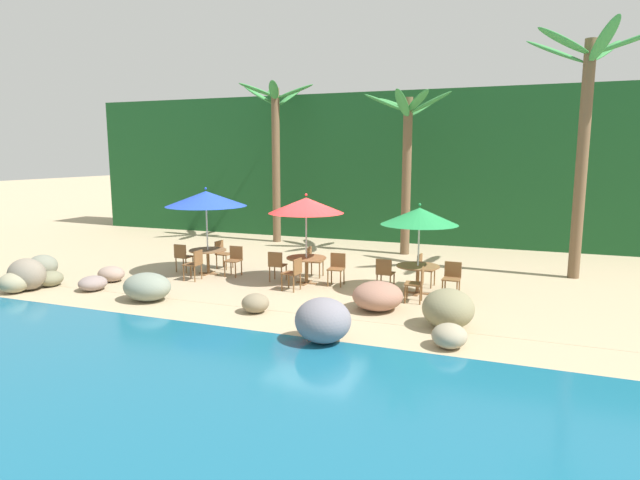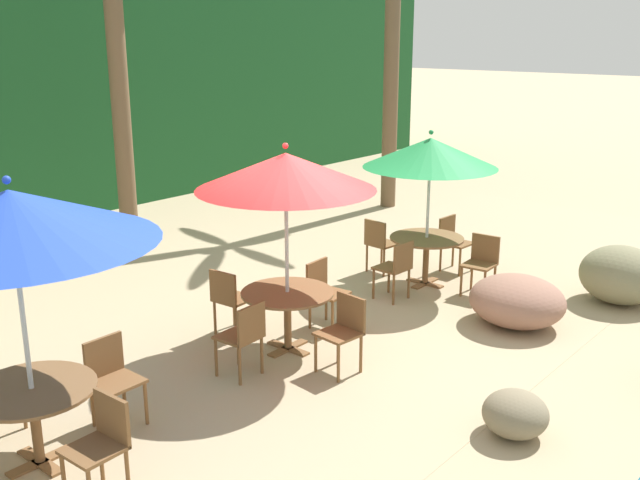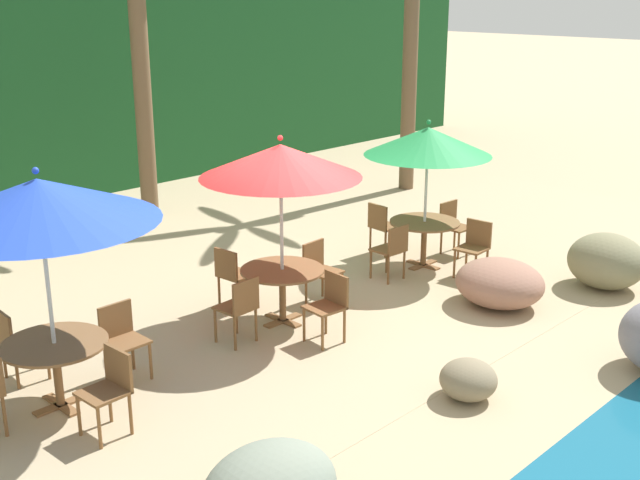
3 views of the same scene
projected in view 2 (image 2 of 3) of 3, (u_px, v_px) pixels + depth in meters
The scene contains 20 objects.
ground_plane at pixel (313, 342), 9.00m from camera, with size 120.00×120.00×0.00m, color tan.
terrace_deck at pixel (313, 342), 9.00m from camera, with size 18.00×5.20×0.01m.
rock_seawall at pixel (454, 444), 6.15m from camera, with size 12.66×3.61×0.86m.
umbrella_blue at pixel (11, 217), 5.87m from camera, with size 2.37×2.37×2.60m.
dining_table_blue at pixel (33, 401), 6.32m from camera, with size 1.10×1.10×0.74m.
chair_blue_seaward at pixel (112, 375), 7.03m from camera, with size 0.42×0.43×0.87m.
chair_blue_right at pixel (102, 440), 5.91m from camera, with size 0.44×0.43×0.87m.
umbrella_red at pixel (286, 172), 8.21m from camera, with size 2.07×2.07×2.50m.
dining_table_red at pixel (287, 302), 8.64m from camera, with size 1.10×1.10×0.74m.
chair_red_seaward at pixel (324, 289), 9.38m from camera, with size 0.45×0.45×0.87m.
chair_red_inland at pixel (229, 297), 9.08m from camera, with size 0.46×0.45×0.87m.
chair_red_left at pixel (244, 334), 7.96m from camera, with size 0.44×0.45×0.87m.
chair_red_right at pixel (344, 328), 8.14m from camera, with size 0.47×0.46×0.87m.
umbrella_green at pixel (430, 153), 10.53m from camera, with size 1.96×1.96×2.34m.
dining_table_green at pixel (426, 245), 10.91m from camera, with size 1.10×1.10×0.74m.
chair_green_seaward at pixel (452, 239), 11.60m from camera, with size 0.44×0.45×0.87m.
chair_green_inland at pixel (379, 242), 11.46m from camera, with size 0.47×0.46×0.87m.
chair_green_left at pixel (397, 266), 10.28m from camera, with size 0.44×0.45×0.87m.
chair_green_right at pixel (482, 260), 10.53m from camera, with size 0.46×0.45×0.87m.
palm_tree_second at pixel (114, 18), 12.24m from camera, with size 3.05×3.01×5.67m.
Camera 2 is at (-6.30, -5.42, 3.69)m, focal length 41.04 mm.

